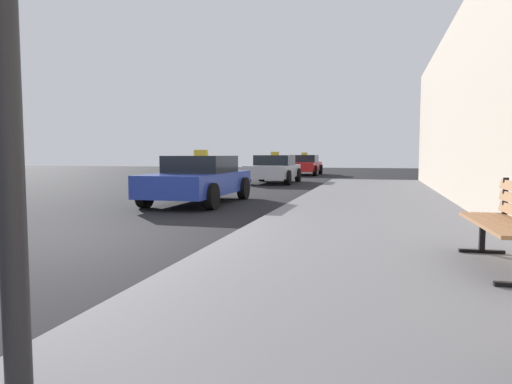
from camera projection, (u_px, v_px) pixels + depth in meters
ground_plane at (100, 241)px, 7.06m from camera, size 80.00×80.00×0.00m
sidewalk at (371, 249)px, 6.04m from camera, size 4.00×32.00×0.15m
bench at (512, 218)px, 4.70m from camera, size 0.56×1.73×0.89m
car_blue at (199, 179)px, 12.48m from camera, size 1.95×4.23×1.43m
car_silver at (274, 169)px, 21.28m from camera, size 2.02×4.11×1.43m
car_red at (304, 165)px, 29.67m from camera, size 2.03×4.34×1.43m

